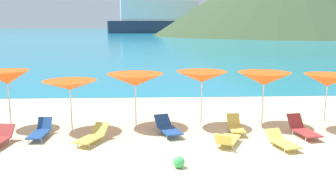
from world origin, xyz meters
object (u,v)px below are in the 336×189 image
object	(u,v)px
umbrella_1	(7,78)
lounge_chair_13	(40,131)
cruise_ship	(160,19)
beach_ball	(179,162)
lounge_chair_6	(303,129)
umbrella_5	(264,79)
lounge_chair_2	(168,127)
lounge_chair_4	(282,141)
lounge_chair_5	(92,136)
umbrella_4	(202,77)
umbrella_2	(70,85)
lounge_chair_12	(235,126)
lounge_chair_0	(227,139)
umbrella_6	(328,80)
umbrella_3	(135,80)

from	to	relation	value
umbrella_1	lounge_chair_13	distance (m)	2.67
lounge_chair_13	cruise_ship	size ratio (longest dim) A/B	0.03
beach_ball	lounge_chair_6	bearing A→B (deg)	30.41
umbrella_5	lounge_chair_2	bearing A→B (deg)	-168.43
lounge_chair_4	beach_ball	xyz separation A→B (m)	(-3.66, -1.64, -0.06)
lounge_chair_5	umbrella_4	bearing A→B (deg)	47.67
umbrella_2	lounge_chair_12	distance (m)	6.58
lounge_chair_13	beach_ball	xyz separation A→B (m)	(4.94, -3.11, -0.09)
lounge_chair_0	lounge_chair_2	world-z (taller)	lounge_chair_0
lounge_chair_2	lounge_chair_5	world-z (taller)	lounge_chair_2
umbrella_5	lounge_chair_2	size ratio (longest dim) A/B	1.22
lounge_chair_0	lounge_chair_5	bearing A→B (deg)	19.49
umbrella_1	lounge_chair_4	bearing A→B (deg)	-14.78
lounge_chair_4	lounge_chair_12	world-z (taller)	lounge_chair_12
lounge_chair_6	beach_ball	distance (m)	5.67
lounge_chair_4	lounge_chair_6	xyz separation A→B (m)	(1.23, 1.23, 0.06)
umbrella_4	umbrella_6	size ratio (longest dim) A/B	1.03
lounge_chair_6	cruise_ship	size ratio (longest dim) A/B	0.03
umbrella_5	lounge_chair_5	distance (m)	7.08
lounge_chair_4	lounge_chair_5	xyz separation A→B (m)	(-6.57, 0.77, 0.03)
lounge_chair_2	lounge_chair_4	distance (m)	4.22
lounge_chair_0	lounge_chair_13	size ratio (longest dim) A/B	1.04
umbrella_2	umbrella_3	bearing A→B (deg)	10.34
lounge_chair_4	lounge_chair_6	size ratio (longest dim) A/B	0.90
umbrella_2	lounge_chair_12	world-z (taller)	umbrella_2
umbrella_2	lounge_chair_0	distance (m)	6.27
cruise_ship	umbrella_3	bearing A→B (deg)	-101.47
umbrella_1	umbrella_6	size ratio (longest dim) A/B	1.05
lounge_chair_2	cruise_ship	size ratio (longest dim) A/B	0.03
lounge_chair_2	cruise_ship	bearing A→B (deg)	72.08
umbrella_2	cruise_ship	xyz separation A→B (m)	(7.22, 178.82, 5.51)
lounge_chair_0	lounge_chair_2	size ratio (longest dim) A/B	0.84
lounge_chair_6	lounge_chair_2	bearing A→B (deg)	165.50
umbrella_1	umbrella_5	xyz separation A→B (m)	(10.19, -0.15, -0.09)
umbrella_6	cruise_ship	world-z (taller)	cruise_ship
umbrella_2	lounge_chair_12	size ratio (longest dim) A/B	1.48
lounge_chair_2	umbrella_3	bearing A→B (deg)	127.30
umbrella_3	lounge_chair_13	size ratio (longest dim) A/B	1.60
umbrella_4	lounge_chair_6	bearing A→B (deg)	-18.67
lounge_chair_12	umbrella_5	bearing A→B (deg)	33.65
lounge_chair_6	lounge_chair_13	size ratio (longest dim) A/B	1.11
umbrella_5	lounge_chair_13	size ratio (longest dim) A/B	1.51
umbrella_6	lounge_chair_6	distance (m)	2.13
lounge_chair_12	umbrella_4	bearing A→B (deg)	151.12
lounge_chair_6	beach_ball	bearing A→B (deg)	-158.57
umbrella_5	umbrella_2	bearing A→B (deg)	-177.38
umbrella_5	lounge_chair_4	bearing A→B (deg)	-91.40
umbrella_3	lounge_chair_0	size ratio (longest dim) A/B	1.54
lounge_chair_0	lounge_chair_13	xyz separation A→B (m)	(-6.76, 1.25, 0.01)
umbrella_6	lounge_chair_6	xyz separation A→B (m)	(-1.09, -0.57, -1.75)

